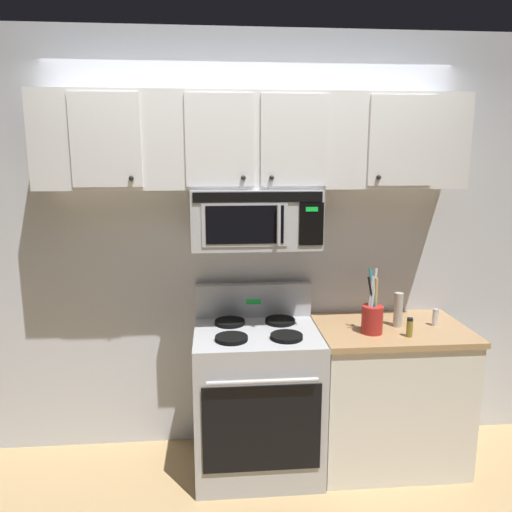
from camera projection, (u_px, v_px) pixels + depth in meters
The scene contains 10 objects.
ground_plane at pixel (263, 510), 2.77m from camera, with size 8.00×8.00×0.00m, color tan.
back_wall at pixel (252, 247), 3.27m from camera, with size 5.20×0.10×2.70m, color silver.
stove_range at pixel (257, 396), 3.09m from camera, with size 0.76×0.69×1.12m.
over_range_microwave at pixel (255, 218), 2.98m from camera, with size 0.76×0.43×0.35m.
upper_cabinets at pixel (255, 141), 2.92m from camera, with size 2.50×0.36×0.55m.
counter_segment at pixel (387, 393), 3.17m from camera, with size 0.93×0.65×0.90m.
utensil_crock_red at pixel (372, 317), 2.95m from camera, with size 0.13×0.13×0.40m.
salt_shaker at pixel (435, 318), 3.08m from camera, with size 0.04×0.04×0.11m.
pepper_mill at pixel (398, 310), 3.06m from camera, with size 0.05×0.05×0.21m, color #B7B2A8.
spice_jar at pixel (410, 327), 2.89m from camera, with size 0.04×0.04×0.11m.
Camera 1 is at (-0.25, -2.42, 1.94)m, focal length 34.76 mm.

